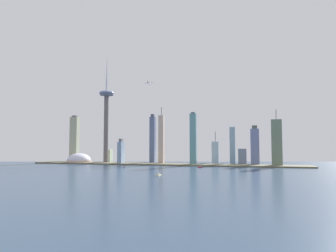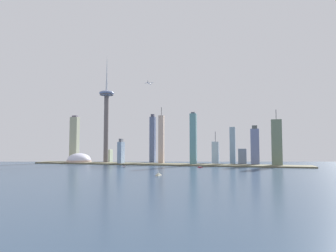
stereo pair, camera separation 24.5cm
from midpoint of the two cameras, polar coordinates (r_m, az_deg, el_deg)
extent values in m
plane|color=#2D425A|center=(402.07, -21.71, -10.98)|extent=(6000.00, 6000.00, 0.00)
cube|color=#66624A|center=(835.65, -1.14, -7.27)|extent=(775.08, 69.97, 3.57)
cylinder|color=#69605F|center=(922.09, -11.67, -0.37)|extent=(13.79, 13.79, 212.46)
ellipsoid|color=#6F7EA9|center=(934.38, -11.58, 6.14)|extent=(44.55, 44.55, 15.02)
torus|color=#69605F|center=(933.49, -11.59, 5.83)|extent=(40.87, 40.87, 3.00)
cone|color=silver|center=(947.47, -11.53, 9.96)|extent=(6.89, 6.89, 112.97)
cylinder|color=beige|center=(956.46, -16.55, -6.50)|extent=(73.44, 73.44, 9.29)
ellipsoid|color=silver|center=(956.24, -16.55, -6.23)|extent=(69.76, 69.76, 41.61)
cube|color=#6B79A9|center=(838.62, 16.20, -3.87)|extent=(22.37, 18.39, 98.19)
cube|color=#575E5B|center=(840.15, 16.13, -0.21)|extent=(13.42, 11.04, 9.07)
cube|color=slate|center=(897.40, -2.93, -2.69)|extent=(15.69, 14.54, 139.35)
cube|color=#4E4D5E|center=(901.87, -2.91, 2.00)|extent=(9.42, 8.72, 8.09)
cube|color=#5A9196|center=(817.16, 4.84, -2.54)|extent=(17.04, 17.24, 140.05)
cube|color=slate|center=(821.91, 4.81, 2.49)|extent=(10.22, 10.34, 4.11)
cube|color=slate|center=(815.05, 19.97, -3.04)|extent=(25.14, 19.15, 119.85)
cylinder|color=#4C4C51|center=(819.00, 19.85, 2.06)|extent=(1.60, 1.60, 25.71)
cube|color=#7F99B7|center=(862.64, -8.92, -5.12)|extent=(12.44, 24.35, 63.50)
cube|color=slate|center=(862.55, -8.90, -2.71)|extent=(7.46, 14.61, 9.05)
cube|color=#CBAE9C|center=(857.13, -1.26, -2.63)|extent=(14.64, 13.63, 139.52)
cylinder|color=#4C4C51|center=(862.68, -1.25, 2.79)|extent=(1.60, 1.60, 23.58)
cube|color=#87A3B7|center=(885.96, 12.20, -3.66)|extent=(15.54, 26.46, 106.32)
cube|color=#A5A88A|center=(1026.96, -17.35, -2.45)|extent=(26.38, 18.16, 146.83)
cube|color=#5C5066|center=(1031.34, -17.26, 1.76)|extent=(15.83, 10.90, 4.89)
cube|color=slate|center=(850.79, 13.97, -5.71)|extent=(21.91, 24.34, 44.70)
cube|color=beige|center=(961.20, -11.26, -5.62)|extent=(20.53, 20.53, 41.10)
cube|color=#ABC0CE|center=(888.95, 9.02, -5.04)|extent=(19.70, 20.55, 64.79)
cylinder|color=#4C4C51|center=(889.16, 8.99, -2.00)|extent=(1.60, 1.60, 29.52)
cube|color=white|center=(770.70, -8.37, -7.57)|extent=(11.45, 8.55, 2.06)
cube|color=#313937|center=(770.54, -8.37, -7.39)|extent=(5.47, 4.52, 2.93)
cube|color=#AE1722|center=(734.12, 6.13, -7.79)|extent=(9.95, 15.87, 1.85)
cube|color=#90A1B1|center=(733.99, 6.12, -7.65)|extent=(5.84, 7.43, 1.76)
cylinder|color=silver|center=(733.73, 6.12, -7.33)|extent=(0.24, 0.24, 6.32)
cube|color=beige|center=(531.21, -1.81, -9.32)|extent=(6.91, 14.86, 2.09)
cube|color=#A3A99D|center=(531.00, -1.81, -9.09)|extent=(4.45, 6.68, 2.23)
cylinder|color=silver|center=(530.73, -1.81, -8.77)|extent=(0.24, 0.24, 3.85)
cylinder|color=#B7B5C3|center=(913.25, -3.59, 8.10)|extent=(3.98, 27.11, 2.87)
sphere|color=#B7B5C3|center=(925.55, -3.28, 7.93)|extent=(2.87, 2.87, 2.87)
cube|color=#B7B5C3|center=(913.52, -3.59, 8.18)|extent=(25.95, 4.29, 0.50)
cube|color=#B7B5C3|center=(903.03, -3.86, 8.26)|extent=(9.13, 2.63, 0.40)
cube|color=#2D333D|center=(903.77, -3.86, 8.48)|extent=(0.59, 2.27, 5.00)
camera|label=1|loc=(0.12, -89.99, 0.00)|focal=32.07mm
camera|label=2|loc=(0.12, 90.01, 0.00)|focal=32.07mm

